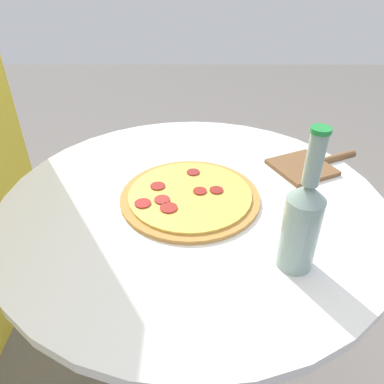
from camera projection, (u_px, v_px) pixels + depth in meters
ground_plane at (194, 374)px, 1.33m from camera, size 8.00×8.00×0.00m
table at (195, 258)px, 1.02m from camera, size 0.93×0.93×0.76m
pizza at (192, 196)px, 0.90m from camera, size 0.34×0.34×0.02m
beer_bottle at (305, 221)px, 0.67m from camera, size 0.07×0.07×0.29m
pizza_paddle at (310, 165)px, 1.03m from camera, size 0.19×0.27×0.02m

